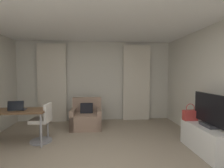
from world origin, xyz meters
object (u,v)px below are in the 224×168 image
(armchair, at_px, (87,118))
(tv_flatscreen, at_px, (210,111))
(desk_chair, at_px, (42,125))
(laptop, at_px, (17,108))
(tv_console, at_px, (207,139))
(handbag_primary, at_px, (190,115))
(desk, at_px, (16,113))

(armchair, relative_size, tv_flatscreen, 0.94)
(armchair, xyz_separation_m, desk_chair, (-0.93, -0.98, 0.12))
(armchair, relative_size, laptop, 2.55)
(desk_chair, bearing_deg, tv_console, -13.75)
(desk_chair, bearing_deg, laptop, -168.42)
(desk_chair, distance_m, tv_flatscreen, 3.53)
(handbag_primary, bearing_deg, tv_console, -74.63)
(desk_chair, distance_m, laptop, 0.65)
(tv_console, bearing_deg, handbag_primary, 105.37)
(desk, xyz_separation_m, laptop, (0.05, -0.05, 0.11))
(desk_chair, height_order, laptop, laptop)
(desk, distance_m, tv_flatscreen, 4.02)
(armchair, distance_m, desk, 1.85)
(desk, height_order, laptop, laptop)
(laptop, distance_m, tv_flatscreen, 3.96)
(laptop, xyz_separation_m, handbag_primary, (3.77, -0.30, -0.15))
(laptop, relative_size, tv_console, 0.29)
(armchair, relative_size, handbag_primary, 2.35)
(armchair, relative_size, desk, 0.66)
(desk, distance_m, tv_console, 4.03)
(armchair, xyz_separation_m, handbag_primary, (2.34, -1.39, 0.38))
(laptop, relative_size, tv_flatscreen, 0.37)
(desk_chair, xyz_separation_m, tv_console, (3.39, -0.83, -0.13))
(desk_chair, height_order, tv_flatscreen, tv_flatscreen)
(armchair, distance_m, tv_console, 3.05)
(armchair, distance_m, handbag_primary, 2.75)
(armchair, height_order, laptop, laptop)
(laptop, bearing_deg, armchair, 37.19)
(tv_flatscreen, bearing_deg, desk, 168.18)
(armchair, bearing_deg, tv_console, -36.39)
(laptop, height_order, tv_flatscreen, tv_flatscreen)
(laptop, relative_size, handbag_primary, 0.92)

